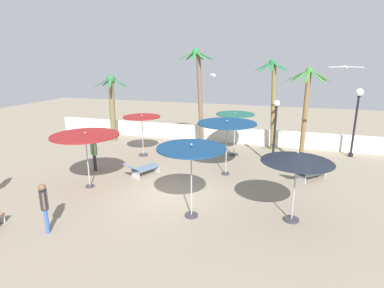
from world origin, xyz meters
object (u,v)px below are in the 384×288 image
Objects in this scene: patio_umbrella_2 at (85,137)px; seagull_1 at (346,67)px; palm_tree_1 at (306,102)px; lamp_post_0 at (357,111)px; palm_tree_2 at (273,94)px; patio_umbrella_1 at (142,120)px; patio_umbrella_3 at (235,117)px; palm_tree_3 at (199,87)px; palm_tree_0 at (112,101)px; lamp_post_1 at (275,128)px; patio_umbrella_4 at (191,152)px; guest_0 at (44,203)px; guest_2 at (94,152)px; lounge_chair_2 at (142,168)px; seagull_0 at (213,75)px; lounge_chair_0 at (308,173)px; patio_umbrella_5 at (227,125)px; patio_umbrella_0 at (297,158)px.

patio_umbrella_2 is 2.10× the size of seagull_1.
lamp_post_0 is at bearing 34.88° from palm_tree_1.
palm_tree_2 is at bearing 178.03° from lamp_post_0.
patio_umbrella_1 is at bearing 87.77° from patio_umbrella_2.
palm_tree_3 reaches higher than patio_umbrella_3.
palm_tree_0 is 11.20m from lamp_post_1.
guest_0 is at bearing -150.22° from patio_umbrella_4.
palm_tree_0 is at bearing 143.57° from patio_umbrella_1.
patio_umbrella_4 is 7.10m from guest_2.
palm_tree_3 reaches higher than guest_2.
guest_2 is (-8.32, -6.68, -2.52)m from palm_tree_2.
seagull_1 is at bearing -33.23° from palm_tree_3.
seagull_0 reaches higher than lounge_chair_2.
guest_0 reaches higher than lounge_chair_0.
guest_2 reaches higher than lounge_chair_2.
patio_umbrella_3 is at bearing -29.69° from palm_tree_3.
palm_tree_2 reaches higher than patio_umbrella_1.
patio_umbrella_4 is 2.53× the size of seagull_0.
palm_tree_2 is (1.93, 1.97, 1.22)m from patio_umbrella_3.
patio_umbrella_3 is at bearing -164.73° from lamp_post_0.
seagull_1 is (7.59, -4.97, 1.36)m from palm_tree_3.
patio_umbrella_3 is 6.31m from lounge_chair_2.
patio_umbrella_1 is 8.70m from guest_0.
seagull_0 reaches higher than patio_umbrella_3.
patio_umbrella_2 is 8.74m from palm_tree_3.
palm_tree_0 reaches higher than patio_umbrella_5.
lounge_chair_2 is (-7.00, 2.37, -1.93)m from patio_umbrella_0.
lamp_post_0 is 14.66m from guest_2.
lounge_chair_0 is 9.38m from seagull_0.
lounge_chair_2 is 5.62m from guest_0.
lounge_chair_2 is 1.78× the size of seagull_0.
patio_umbrella_0 is 1.51× the size of guest_0.
patio_umbrella_4 is 5.13m from lounge_chair_2.
guest_0 is at bearing -139.06° from lounge_chair_0.
lamp_post_1 is at bearing 44.67° from patio_umbrella_5.
patio_umbrella_0 is at bearing -110.58° from lamp_post_0.
palm_tree_3 is 3.21× the size of lounge_chair_2.
patio_umbrella_0 is 3.56m from patio_umbrella_4.
patio_umbrella_3 is 3.31m from patio_umbrella_5.
guest_2 reaches higher than lounge_chair_0.
guest_2 is at bearing 109.55° from guest_0.
palm_tree_3 reaches higher than palm_tree_1.
lamp_post_0 is at bearing -1.97° from palm_tree_2.
patio_umbrella_1 reaches higher than lounge_chair_0.
guest_2 is (-6.55, -1.41, -1.51)m from patio_umbrella_5.
lamp_post_1 is (10.97, -2.10, -0.76)m from palm_tree_0.
patio_umbrella_1 is (-8.44, 5.43, -0.19)m from patio_umbrella_0.
seagull_0 is at bearing 172.97° from lamp_post_0.
palm_tree_0 is (-8.83, 4.23, 0.29)m from patio_umbrella_5.
patio_umbrella_5 is 5.65m from palm_tree_2.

